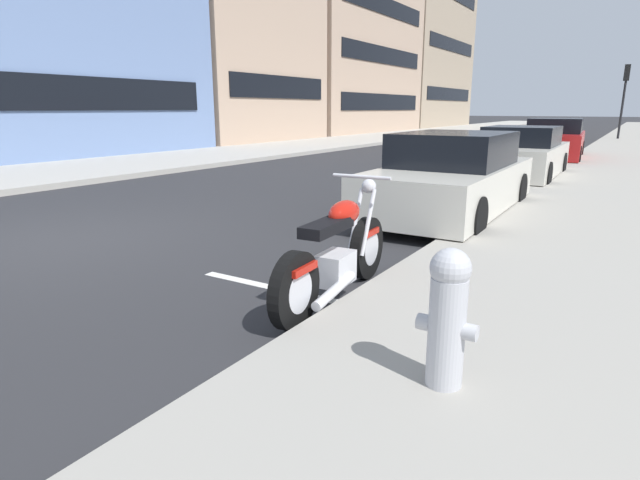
{
  "coord_description": "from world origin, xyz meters",
  "views": [
    {
      "loc": [
        -3.93,
        -6.67,
        1.77
      ],
      "look_at": [
        0.19,
        -4.11,
        0.52
      ],
      "focal_mm": 28.79,
      "sensor_mm": 36.0,
      "label": 1
    }
  ],
  "objects_px": {
    "parked_car_far_down_curb": "(521,155)",
    "traffic_signal_near_corner": "(625,85)",
    "fire_hydrant": "(448,314)",
    "parked_car_at_intersection": "(452,178)",
    "parked_car_behind_motorcycle": "(554,141)",
    "parked_motorcycle": "(337,255)"
  },
  "relations": [
    {
      "from": "parked_car_far_down_curb",
      "to": "traffic_signal_near_corner",
      "type": "distance_m",
      "value": 19.95
    },
    {
      "from": "fire_hydrant",
      "to": "parked_car_at_intersection",
      "type": "bearing_deg",
      "value": 17.58
    },
    {
      "from": "parked_car_far_down_curb",
      "to": "traffic_signal_near_corner",
      "type": "relative_size",
      "value": 1.08
    },
    {
      "from": "parked_car_far_down_curb",
      "to": "fire_hydrant",
      "type": "relative_size",
      "value": 4.99
    },
    {
      "from": "parked_car_behind_motorcycle",
      "to": "parked_car_at_intersection",
      "type": "bearing_deg",
      "value": 176.05
    },
    {
      "from": "parked_car_at_intersection",
      "to": "parked_car_behind_motorcycle",
      "type": "xyz_separation_m",
      "value": [
        11.26,
        0.01,
        0.04
      ]
    },
    {
      "from": "parked_car_far_down_curb",
      "to": "parked_car_behind_motorcycle",
      "type": "xyz_separation_m",
      "value": [
        5.85,
        0.05,
        0.06
      ]
    },
    {
      "from": "parked_motorcycle",
      "to": "traffic_signal_near_corner",
      "type": "xyz_separation_m",
      "value": [
        29.59,
        -1.05,
        2.56
      ]
    },
    {
      "from": "parked_car_behind_motorcycle",
      "to": "fire_hydrant",
      "type": "bearing_deg",
      "value": -177.94
    },
    {
      "from": "parked_car_far_down_curb",
      "to": "parked_car_behind_motorcycle",
      "type": "relative_size",
      "value": 0.92
    },
    {
      "from": "parked_car_at_intersection",
      "to": "parked_car_far_down_curb",
      "type": "relative_size",
      "value": 1.05
    },
    {
      "from": "parked_car_at_intersection",
      "to": "fire_hydrant",
      "type": "height_order",
      "value": "parked_car_at_intersection"
    },
    {
      "from": "parked_car_at_intersection",
      "to": "traffic_signal_near_corner",
      "type": "distance_m",
      "value": 25.32
    },
    {
      "from": "fire_hydrant",
      "to": "traffic_signal_near_corner",
      "type": "relative_size",
      "value": 0.22
    },
    {
      "from": "parked_motorcycle",
      "to": "parked_car_far_down_curb",
      "type": "bearing_deg",
      "value": -2.18
    },
    {
      "from": "parked_motorcycle",
      "to": "fire_hydrant",
      "type": "bearing_deg",
      "value": -133.77
    },
    {
      "from": "parked_car_at_intersection",
      "to": "parked_car_behind_motorcycle",
      "type": "bearing_deg",
      "value": -0.46
    },
    {
      "from": "fire_hydrant",
      "to": "traffic_signal_near_corner",
      "type": "bearing_deg",
      "value": 0.74
    },
    {
      "from": "parked_car_at_intersection",
      "to": "traffic_signal_near_corner",
      "type": "relative_size",
      "value": 1.14
    },
    {
      "from": "traffic_signal_near_corner",
      "to": "parked_car_behind_motorcycle",
      "type": "bearing_deg",
      "value": 174.28
    },
    {
      "from": "parked_car_behind_motorcycle",
      "to": "fire_hydrant",
      "type": "height_order",
      "value": "parked_car_behind_motorcycle"
    },
    {
      "from": "traffic_signal_near_corner",
      "to": "fire_hydrant",
      "type": "bearing_deg",
      "value": -179.26
    }
  ]
}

